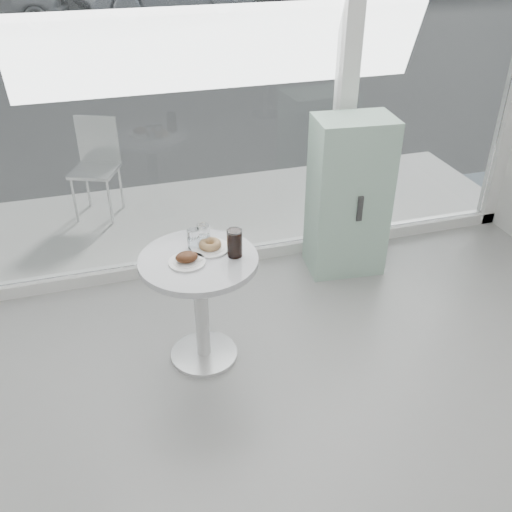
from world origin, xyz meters
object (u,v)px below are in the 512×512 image
object	(u,v)px
patio_chair	(96,161)
plate_donut	(210,246)
water_tumbler_a	(194,240)
mint_cabinet	(349,197)
water_tumbler_b	(204,236)
cola_glass	(235,243)
main_table	(200,288)
plate_fritter	(187,259)

from	to	relation	value
patio_chair	plate_donut	size ratio (longest dim) A/B	3.77
patio_chair	water_tumbler_a	world-z (taller)	patio_chair
mint_cabinet	water_tumbler_b	xyz separation A→B (m)	(-1.27, -0.60, 0.20)
mint_cabinet	cola_glass	distance (m)	1.39
water_tumbler_a	plate_donut	bearing A→B (deg)	-25.64
main_table	cola_glass	distance (m)	0.37
water_tumbler_b	cola_glass	bearing A→B (deg)	-51.42
cola_glass	water_tumbler_a	bearing A→B (deg)	143.16
patio_chair	water_tumbler_a	xyz separation A→B (m)	(0.50, -2.11, 0.26)
plate_fritter	water_tumbler_a	size ratio (longest dim) A/B	1.79
plate_fritter	cola_glass	xyz separation A→B (m)	(0.29, -0.00, 0.06)
main_table	cola_glass	world-z (taller)	cola_glass
main_table	mint_cabinet	world-z (taller)	mint_cabinet
plate_fritter	water_tumbler_b	world-z (taller)	water_tumbler_b
mint_cabinet	cola_glass	bearing A→B (deg)	-139.17
water_tumbler_b	plate_fritter	bearing A→B (deg)	-126.80
plate_fritter	plate_donut	bearing A→B (deg)	35.41
patio_chair	water_tumbler_b	bearing A→B (deg)	-52.29
patio_chair	water_tumbler_b	world-z (taller)	patio_chair
cola_glass	water_tumbler_b	bearing A→B (deg)	128.58
mint_cabinet	plate_donut	bearing A→B (deg)	-146.04
plate_donut	main_table	bearing A→B (deg)	-137.94
plate_donut	water_tumbler_b	xyz separation A→B (m)	(-0.02, 0.07, 0.04)
plate_donut	water_tumbler_b	size ratio (longest dim) A/B	1.81
plate_donut	cola_glass	size ratio (longest dim) A/B	1.37
cola_glass	plate_donut	bearing A→B (deg)	136.60
plate_fritter	main_table	bearing A→B (deg)	24.75
plate_fritter	water_tumbler_b	distance (m)	0.23
plate_fritter	water_tumbler_a	xyz separation A→B (m)	(0.07, 0.16, 0.03)
plate_fritter	water_tumbler_b	size ratio (longest dim) A/B	1.67
plate_donut	water_tumbler_a	world-z (taller)	water_tumbler_a
mint_cabinet	patio_chair	distance (m)	2.36
main_table	water_tumbler_b	distance (m)	0.32
mint_cabinet	cola_glass	xyz separation A→B (m)	(-1.12, -0.79, 0.22)
main_table	patio_chair	size ratio (longest dim) A/B	0.86
plate_fritter	plate_donut	world-z (taller)	plate_fritter
plate_fritter	cola_glass	world-z (taller)	cola_glass
plate_donut	cola_glass	distance (m)	0.18
patio_chair	plate_fritter	size ratio (longest dim) A/B	4.08
water_tumbler_a	cola_glass	size ratio (longest dim) A/B	0.70
plate_donut	water_tumbler_b	world-z (taller)	water_tumbler_b
plate_fritter	water_tumbler_b	bearing A→B (deg)	53.20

